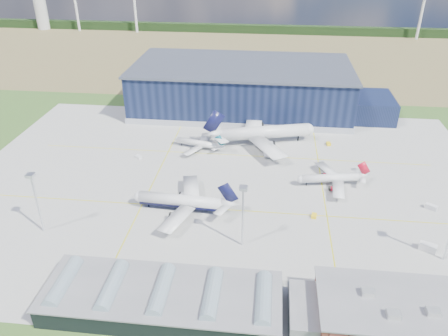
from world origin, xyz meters
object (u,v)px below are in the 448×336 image
hangar (246,90)px  gse_van_b (431,207)px  airliner_navy (180,195)px  gse_tug_c (329,144)px  light_mast_west (35,194)px  light_mast_center (243,207)px  airliner_widebody (264,126)px  gse_cart_a (268,155)px  gse_van_a (209,204)px  car_b (349,280)px  airliner_regional (197,140)px  gse_van_c (428,247)px  gse_cart_b (139,157)px  gse_tug_b (314,216)px  ops_building (405,316)px  airliner_red (331,174)px  car_a (265,284)px

hangar → gse_van_b: (76.71, -95.79, -10.62)m
airliner_navy → gse_tug_c: 87.55m
gse_tug_c → light_mast_west: bearing=-149.0°
light_mast_center → airliner_widebody: bearing=86.6°
airliner_navy → airliner_widebody: bearing=-111.9°
gse_cart_a → light_mast_center: bearing=-73.3°
light_mast_center → gse_van_a: 29.28m
light_mast_west → gse_cart_a: 102.18m
light_mast_center → car_b: light_mast_center is taller
airliner_regional → gse_van_c: (88.05, -65.98, -3.07)m
light_mast_center → gse_van_c: 62.89m
gse_van_a → gse_tug_c: gse_van_a is taller
gse_cart_a → gse_tug_c: gse_tug_c is taller
light_mast_west → gse_van_a: (55.94, 21.36, -14.26)m
car_b → gse_cart_b: bearing=64.4°
airliner_navy → gse_cart_b: airliner_navy is taller
airliner_navy → gse_cart_a: 57.23m
gse_tug_b → gse_van_b: gse_van_b is taller
gse_cart_b → gse_van_c: (113.21, -52.59, 0.57)m
ops_building → airliner_red: (-11.98, 72.91, 0.26)m
gse_tug_b → car_a: 40.54m
airliner_red → car_b: airliner_red is taller
airliner_regional → gse_cart_a: airliner_regional is taller
ops_building → gse_cart_b: bearing=138.3°
gse_cart_a → car_b: size_ratio=0.81×
airliner_regional → gse_van_c: size_ratio=4.97×
gse_tug_b → gse_van_a: 39.32m
gse_van_a → car_b: (47.45, -34.79, -0.59)m
ops_building → airliner_regional: bearing=125.7°
light_mast_west → airliner_regional: size_ratio=0.86×
airliner_red → car_b: (0.36, -56.33, -4.47)m
gse_van_b → airliner_red: bearing=103.6°
airliner_widebody → gse_cart_a: (2.44, -13.79, -8.53)m
gse_van_b → gse_tug_c: (-33.26, 51.86, -0.35)m
hangar → gse_van_a: hangar is taller
gse_tug_c → gse_cart_b: gse_cart_b is taller
airliner_widebody → gse_van_c: 94.40m
airliner_red → gse_van_b: bearing=148.3°
light_mast_west → gse_van_c: bearing=1.8°
light_mast_center → gse_tug_c: light_mast_center is taller
hangar → airliner_widebody: bearing=-75.5°
hangar → gse_cart_a: (14.26, -59.37, -10.99)m
gse_cart_a → gse_van_c: size_ratio=0.54×
light_mast_center → gse_van_b: light_mast_center is taller
light_mast_west → gse_van_b: light_mast_west is taller
airliner_navy → car_b: bearing=154.9°
hangar → gse_van_b: size_ratio=33.41×
ops_building → airliner_navy: bearing=145.3°
gse_van_a → car_a: bearing=-168.6°
airliner_red → gse_van_b: (36.49, -13.89, -4.06)m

